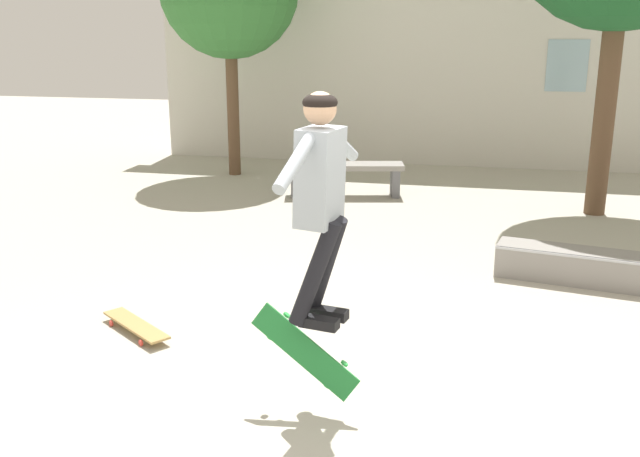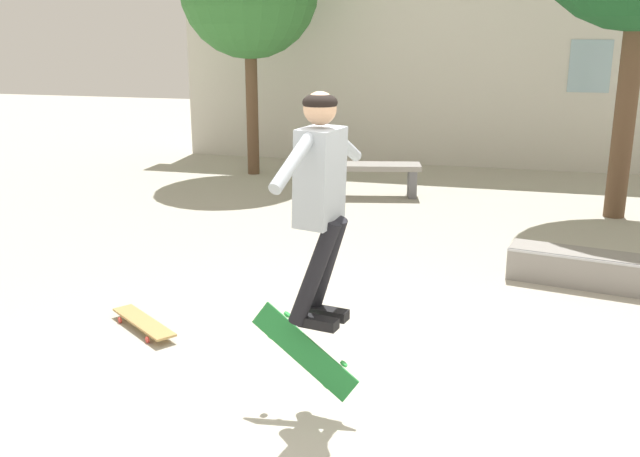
% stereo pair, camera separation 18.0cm
% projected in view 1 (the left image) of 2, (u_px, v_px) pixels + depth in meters
% --- Properties ---
extents(ground_plane, '(40.00, 40.00, 0.00)m').
position_uv_depth(ground_plane, '(348.00, 411.00, 4.88)').
color(ground_plane, '#B2AD9E').
extents(building_backdrop, '(11.28, 0.52, 4.88)m').
position_uv_depth(building_backdrop, '(439.00, 53.00, 13.19)').
color(building_backdrop, beige).
rests_on(building_backdrop, ground_plane).
extents(park_bench, '(1.84, 0.82, 0.51)m').
position_uv_depth(park_bench, '(345.00, 172.00, 11.01)').
color(park_bench, gray).
rests_on(park_bench, ground_plane).
extents(skate_ledge, '(1.52, 0.69, 0.34)m').
position_uv_depth(skate_ledge, '(570.00, 265.00, 7.35)').
color(skate_ledge, gray).
rests_on(skate_ledge, ground_plane).
extents(skater, '(0.39, 1.22, 1.53)m').
position_uv_depth(skater, '(320.00, 189.00, 4.54)').
color(skater, '#9EA8B2').
extents(skateboard_flipping, '(0.78, 0.22, 0.60)m').
position_uv_depth(skateboard_flipping, '(305.00, 351.00, 4.79)').
color(skateboard_flipping, '#237F38').
extents(skateboard_resting, '(0.81, 0.66, 0.08)m').
position_uv_depth(skateboard_resting, '(136.00, 325.00, 6.12)').
color(skateboard_resting, '#AD894C').
rests_on(skateboard_resting, ground_plane).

